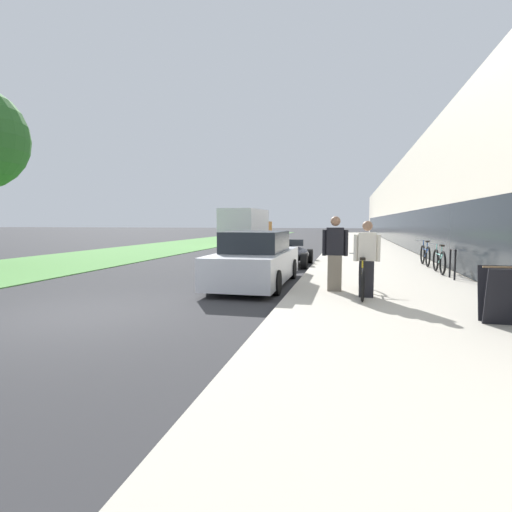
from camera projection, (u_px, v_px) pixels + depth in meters
The scene contains 14 objects.
ground_plane at pixel (78, 316), 7.33m from camera, with size 220.00×220.00×0.00m, color #303033.
sidewalk_slab at pixel (364, 247), 26.39m from camera, with size 4.60×70.00×0.15m.
storefront_facade at pixel (455, 207), 32.26m from camera, with size 10.01×70.00×5.89m.
lawn_strip at pixel (200, 243), 33.22m from camera, with size 6.62×70.00×0.03m.
tandem_bicycle at pixel (361, 278), 8.73m from camera, with size 0.52×2.37×0.86m.
person_rider at pixel (367, 259), 8.38m from camera, with size 0.55×0.21×1.61m.
person_bystander at pixel (335, 254), 9.14m from camera, with size 0.58×0.23×1.71m.
bike_rack_hoop at pixel (453, 261), 11.10m from camera, with size 0.05×0.60×0.84m.
cruiser_bike_nearest at pixel (439, 261), 12.37m from camera, with size 0.52×1.69×0.91m.
cruiser_bike_middle at pixel (425, 255), 14.54m from camera, with size 0.52×1.75×0.92m.
sandwich_board_sign at pixel (501, 295), 6.22m from camera, with size 0.56×0.56×0.90m.
parked_sedan_curbside at pixel (256, 260), 10.94m from camera, with size 1.80×4.70×1.47m.
vintage_roadster_curbside at pixel (286, 254), 15.92m from camera, with size 1.88×3.89×1.02m.
moving_truck at pixel (247, 228), 28.36m from camera, with size 2.35×7.34×2.61m.
Camera 1 is at (4.83, -6.28, 1.73)m, focal length 28.00 mm.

